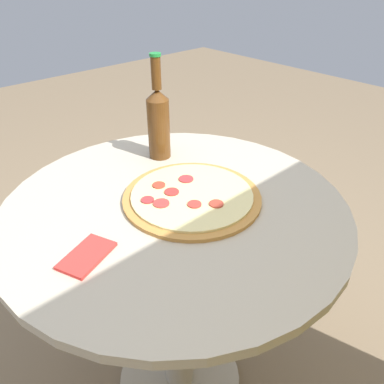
{
  "coord_description": "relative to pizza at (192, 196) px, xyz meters",
  "views": [
    {
      "loc": [
        0.49,
        0.6,
        1.3
      ],
      "look_at": [
        -0.04,
        0.02,
        0.79
      ],
      "focal_mm": 35.0,
      "sensor_mm": 36.0,
      "label": 1
    }
  ],
  "objects": [
    {
      "name": "beer_bottle",
      "position": [
        -0.09,
        -0.24,
        0.11
      ],
      "size": [
        0.07,
        0.07,
        0.3
      ],
      "color": "#563314",
      "rests_on": "table"
    },
    {
      "name": "napkin",
      "position": [
        0.31,
        0.01,
        -0.0
      ],
      "size": [
        0.13,
        0.11,
        0.01
      ],
      "color": "red",
      "rests_on": "table"
    },
    {
      "name": "pizza",
      "position": [
        0.0,
        0.0,
        0.0
      ],
      "size": [
        0.35,
        0.35,
        0.02
      ],
      "color": "#B77F3D",
      "rests_on": "table"
    },
    {
      "name": "ground_plane",
      "position": [
        0.04,
        -0.02,
        -0.78
      ],
      "size": [
        8.0,
        8.0,
        0.0
      ],
      "primitive_type": "plane",
      "color": "#7A664C"
    },
    {
      "name": "table",
      "position": [
        0.04,
        -0.02,
        -0.2
      ],
      "size": [
        0.87,
        0.87,
        0.77
      ],
      "color": "#B2A893",
      "rests_on": "ground_plane"
    }
  ]
}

